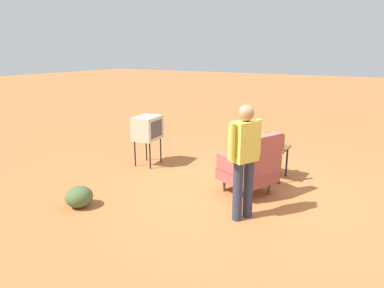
# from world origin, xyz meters

# --- Properties ---
(ground_plane) EXTENTS (60.00, 60.00, 0.00)m
(ground_plane) POSITION_xyz_m (0.00, 0.00, 0.00)
(ground_plane) COLOR #AD6033
(armchair) EXTENTS (1.00, 1.01, 1.06)m
(armchair) POSITION_xyz_m (-0.01, 0.01, 0.50)
(armchair) COLOR brown
(armchair) RESTS_ON ground
(side_table) EXTENTS (0.56, 0.56, 0.62)m
(side_table) POSITION_xyz_m (-0.95, 0.04, 0.53)
(side_table) COLOR black
(side_table) RESTS_ON ground
(tv_on_stand) EXTENTS (0.64, 0.50, 1.03)m
(tv_on_stand) POSITION_xyz_m (-0.41, -2.45, 0.78)
(tv_on_stand) COLOR black
(tv_on_stand) RESTS_ON ground
(person_standing) EXTENTS (0.52, 0.35, 1.64)m
(person_standing) POSITION_xyz_m (0.85, 0.21, 0.94)
(person_standing) COLOR #2D3347
(person_standing) RESTS_ON ground
(bottle_wine_green) EXTENTS (0.07, 0.07, 0.32)m
(bottle_wine_green) POSITION_xyz_m (-0.71, 0.04, 0.78)
(bottle_wine_green) COLOR #1E5623
(bottle_wine_green) RESTS_ON side_table
(bottle_short_clear) EXTENTS (0.06, 0.06, 0.20)m
(bottle_short_clear) POSITION_xyz_m (-1.15, -0.02, 0.72)
(bottle_short_clear) COLOR silver
(bottle_short_clear) RESTS_ON side_table
(bottle_tall_amber) EXTENTS (0.07, 0.07, 0.30)m
(bottle_tall_amber) POSITION_xyz_m (-0.77, 0.27, 0.77)
(bottle_tall_amber) COLOR brown
(bottle_tall_amber) RESTS_ON side_table
(soda_can_blue) EXTENTS (0.07, 0.07, 0.12)m
(soda_can_blue) POSITION_xyz_m (-0.98, -0.11, 0.68)
(soda_can_blue) COLOR blue
(soda_can_blue) RESTS_ON side_table
(flower_vase) EXTENTS (0.15, 0.10, 0.27)m
(flower_vase) POSITION_xyz_m (-0.90, 0.09, 0.76)
(flower_vase) COLOR silver
(flower_vase) RESTS_ON side_table
(shrub_mid) EXTENTS (0.42, 0.42, 0.33)m
(shrub_mid) POSITION_xyz_m (1.78, -2.10, 0.16)
(shrub_mid) COLOR #475B33
(shrub_mid) RESTS_ON ground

